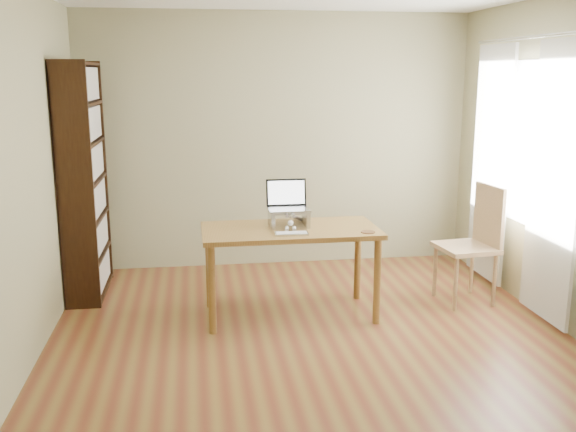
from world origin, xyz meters
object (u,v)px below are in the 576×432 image
(bookshelf, at_px, (84,181))
(chair, at_px, (475,239))
(keyboard, at_px, (292,234))
(cat, at_px, (290,218))
(desk, at_px, (290,239))
(laptop, at_px, (288,202))

(bookshelf, relative_size, chair, 2.02)
(keyboard, bearing_deg, chair, 12.85)
(cat, bearing_deg, keyboard, -87.93)
(desk, xyz_separation_m, cat, (0.01, 0.11, 0.16))
(desk, height_order, laptop, laptop)
(chair, bearing_deg, keyboard, -175.81)
(laptop, height_order, keyboard, laptop)
(keyboard, relative_size, chair, 0.26)
(cat, bearing_deg, chair, 7.45)
(chair, bearing_deg, desk, 176.85)
(laptop, bearing_deg, bookshelf, 157.79)
(bookshelf, xyz_separation_m, laptop, (1.74, -0.69, -0.11))
(laptop, bearing_deg, cat, -69.11)
(desk, bearing_deg, bookshelf, 153.92)
(keyboard, height_order, cat, cat)
(laptop, bearing_deg, chair, -2.00)
(laptop, relative_size, keyboard, 1.29)
(bookshelf, bearing_deg, desk, -25.49)
(cat, height_order, chair, chair)
(chair, bearing_deg, laptop, 172.01)
(cat, relative_size, chair, 0.46)
(desk, bearing_deg, cat, 83.48)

